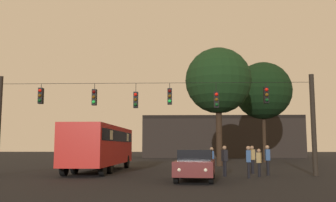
# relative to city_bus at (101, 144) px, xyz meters

# --- Properties ---
(ground_plane) EXTENTS (168.00, 168.00, 0.00)m
(ground_plane) POSITION_rel_city_bus_xyz_m (3.84, 7.26, -1.87)
(ground_plane) COLOR black
(ground_plane) RESTS_ON ground
(overhead_signal_span) EXTENTS (18.78, 0.44, 5.87)m
(overhead_signal_span) POSITION_rel_city_bus_xyz_m (3.83, -3.61, 1.73)
(overhead_signal_span) COLOR black
(overhead_signal_span) RESTS_ON ground
(city_bus) EXTENTS (2.78, 11.06, 3.00)m
(city_bus) POSITION_rel_city_bus_xyz_m (0.00, 0.00, 0.00)
(city_bus) COLOR #B21E19
(city_bus) RESTS_ON ground
(car_near_right) EXTENTS (2.24, 4.47, 1.52)m
(car_near_right) POSITION_rel_city_bus_xyz_m (6.15, -6.85, -1.07)
(car_near_right) COLOR #511919
(car_near_right) RESTS_ON ground
(pedestrian_crossing_left) EXTENTS (0.29, 0.39, 1.70)m
(pedestrian_crossing_left) POSITION_rel_city_bus_xyz_m (9.03, -5.22, -0.90)
(pedestrian_crossing_left) COLOR black
(pedestrian_crossing_left) RESTS_ON ground
(pedestrian_crossing_center) EXTENTS (0.31, 0.40, 1.71)m
(pedestrian_crossing_center) POSITION_rel_city_bus_xyz_m (9.87, -1.76, -0.89)
(pedestrian_crossing_center) COLOR black
(pedestrian_crossing_center) RESTS_ON ground
(pedestrian_crossing_right) EXTENTS (0.25, 0.36, 1.63)m
(pedestrian_crossing_right) POSITION_rel_city_bus_xyz_m (7.23, -3.25, -0.95)
(pedestrian_crossing_right) COLOR black
(pedestrian_crossing_right) RESTS_ON ground
(pedestrian_near_bus) EXTENTS (0.35, 0.42, 1.54)m
(pedestrian_near_bus) POSITION_rel_city_bus_xyz_m (9.79, -4.23, -1.00)
(pedestrian_near_bus) COLOR black
(pedestrian_near_bus) RESTS_ON ground
(pedestrian_trailing) EXTENTS (0.25, 0.36, 1.74)m
(pedestrian_trailing) POSITION_rel_city_bus_xyz_m (10.50, -3.17, -0.88)
(pedestrian_trailing) COLOR black
(pedestrian_trailing) RESTS_ON ground
(pedestrian_far_side) EXTENTS (0.35, 0.42, 1.72)m
(pedestrian_far_side) POSITION_rel_city_bus_xyz_m (7.90, -4.02, -0.89)
(pedestrian_far_side) COLOR black
(pedestrian_far_side) RESTS_ON ground
(corner_building) EXTENTS (23.37, 8.91, 6.16)m
(corner_building) POSITION_rel_city_bus_xyz_m (11.54, 33.12, 1.21)
(corner_building) COLOR black
(corner_building) RESTS_ON ground
(tree_left_silhouette) EXTENTS (6.17, 6.17, 10.74)m
(tree_left_silhouette) POSITION_rel_city_bus_xyz_m (14.31, 15.05, 5.77)
(tree_left_silhouette) COLOR #2D2116
(tree_left_silhouette) RESTS_ON ground
(tree_behind_building) EXTENTS (5.74, 5.74, 10.26)m
(tree_behind_building) POSITION_rel_city_bus_xyz_m (8.71, 6.95, 5.48)
(tree_behind_building) COLOR #2D2116
(tree_behind_building) RESTS_ON ground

